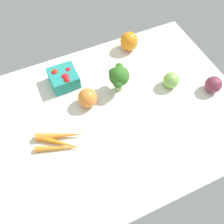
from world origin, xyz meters
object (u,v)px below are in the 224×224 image
(heirloom_tomato_orange, at_px, (88,98))
(red_onion_near_basket, at_px, (213,85))
(bell_pepper_orange, at_px, (129,41))
(carrot_bunch, at_px, (60,140))
(broccoli_head, at_px, (119,76))
(heirloom_tomato_green, at_px, (171,80))
(berry_basket, at_px, (64,78))

(heirloom_tomato_orange, height_order, red_onion_near_basket, heirloom_tomato_orange)
(bell_pepper_orange, bearing_deg, carrot_bunch, 36.73)
(heirloom_tomato_orange, height_order, bell_pepper_orange, bell_pepper_orange)
(carrot_bunch, xyz_separation_m, bell_pepper_orange, (-0.44, -0.33, 0.03))
(broccoli_head, height_order, bell_pepper_orange, broccoli_head)
(heirloom_tomato_green, distance_m, red_onion_near_basket, 0.17)
(berry_basket, bearing_deg, broccoli_head, 147.64)
(berry_basket, bearing_deg, carrot_bunch, 67.87)
(heirloom_tomato_green, distance_m, berry_basket, 0.44)
(berry_basket, distance_m, bell_pepper_orange, 0.34)
(red_onion_near_basket, distance_m, broccoli_head, 0.38)
(heirloom_tomato_orange, distance_m, heirloom_tomato_green, 0.35)
(carrot_bunch, xyz_separation_m, red_onion_near_basket, (-0.64, 0.03, 0.02))
(heirloom_tomato_green, height_order, red_onion_near_basket, same)
(carrot_bunch, relative_size, heirloom_tomato_green, 2.89)
(carrot_bunch, relative_size, bell_pepper_orange, 2.22)
(red_onion_near_basket, bearing_deg, heirloom_tomato_orange, -16.67)
(heirloom_tomato_green, distance_m, bell_pepper_orange, 0.27)
(heirloom_tomato_green, bearing_deg, heirloom_tomato_orange, -9.08)
(heirloom_tomato_green, relative_size, bell_pepper_orange, 0.77)
(carrot_bunch, distance_m, berry_basket, 0.28)
(heirloom_tomato_orange, height_order, heirloom_tomato_green, heirloom_tomato_orange)
(berry_basket, height_order, bell_pepper_orange, bell_pepper_orange)
(berry_basket, xyz_separation_m, bell_pepper_orange, (-0.34, -0.07, 0.01))
(carrot_bunch, xyz_separation_m, heirloom_tomato_orange, (-0.16, -0.12, 0.02))
(red_onion_near_basket, distance_m, bell_pepper_orange, 0.41)
(carrot_bunch, distance_m, red_onion_near_basket, 0.64)
(carrot_bunch, xyz_separation_m, broccoli_head, (-0.30, -0.13, 0.06))
(heirloom_tomato_orange, distance_m, berry_basket, 0.15)
(heirloom_tomato_orange, xyz_separation_m, heirloom_tomato_green, (-0.34, 0.05, -0.00))
(heirloom_tomato_orange, bearing_deg, berry_basket, -69.99)
(bell_pepper_orange, bearing_deg, heirloom_tomato_green, 102.24)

